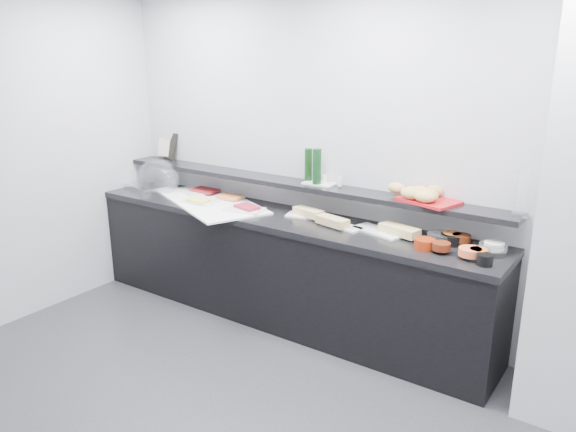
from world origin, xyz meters
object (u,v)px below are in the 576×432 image
Objects in this scene: sandwich_plate_mid at (342,226)px; condiment_tray at (320,183)px; cloche_base at (147,186)px; framed_print at (170,146)px; bread_tray at (428,201)px; carafe at (523,194)px.

sandwich_plate_mid is 1.26× the size of condiment_tray.
framed_print is (0.05, 0.29, 0.36)m from cloche_base.
bread_tray is (0.59, 0.18, 0.25)m from sandwich_plate_mid.
cloche_base is 2.15m from sandwich_plate_mid.
sandwich_plate_mid is 2.15m from framed_print.
carafe reaches higher than bread_tray.
sandwich_plate_mid is 1.23× the size of framed_print.
cloche_base is 1.84m from condiment_tray.
bread_tray is at bearing 17.67° from framed_print.
condiment_tray reaches higher than sandwich_plate_mid.
condiment_tray is (-0.33, 0.20, 0.25)m from sandwich_plate_mid.
carafe is at bearing 14.73° from bread_tray.
condiment_tray is 1.55m from carafe.
bread_tray is at bearing -3.35° from condiment_tray.
condiment_tray is at bearing 178.76° from carafe.
carafe is at bearing -3.01° from condiment_tray.
bread_tray is (0.92, -0.03, 0.00)m from condiment_tray.
condiment_tray is at bearing 22.27° from cloche_base.
cloche_base is at bearing -170.87° from sandwich_plate_mid.
condiment_tray reaches higher than cloche_base.
framed_print reaches higher than condiment_tray.
framed_print reaches higher than cloche_base.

